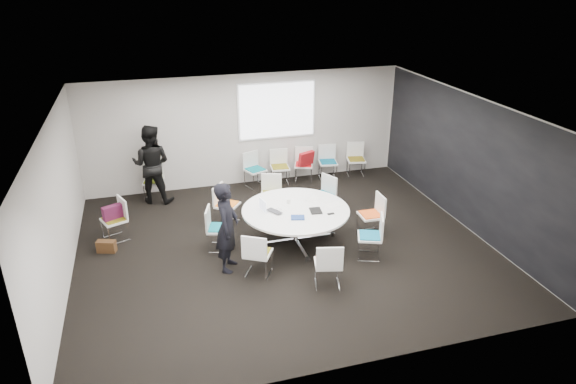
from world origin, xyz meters
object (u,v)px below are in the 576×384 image
object	(u,v)px
cup	(288,201)
chair_back_c	(304,171)
chair_ring_g	(328,272)
maroon_bag	(113,212)
chair_ring_f	(258,262)
brown_bag	(106,246)
chair_spare_left	(116,227)
person_main	(227,227)
chair_back_d	(328,168)
person_back	(151,164)
chair_ring_h	(370,244)
chair_ring_b	(323,203)
conference_table	(296,218)
chair_back_b	(280,173)
chair_back_e	(356,166)
chair_ring_d	(227,212)
chair_ring_c	(271,202)
chair_back_a	(255,176)
chair_ring_e	(219,236)
laptop	(276,211)
chair_ring_a	(371,222)
chair_person_back	(154,188)

from	to	relation	value
cup	chair_back_c	bearing A→B (deg)	66.24
chair_ring_g	maroon_bag	size ratio (longest dim) A/B	2.20
chair_ring_f	brown_bag	distance (m)	3.13
chair_spare_left	person_main	size ratio (longest dim) A/B	0.51
chair_back_d	person_back	distance (m)	4.51
chair_ring_h	person_back	size ratio (longest dim) A/B	0.47
chair_back_d	cup	xyz separation A→B (m)	(-1.87, -2.72, 0.50)
chair_ring_b	person_main	bearing A→B (deg)	97.84
chair_ring_b	person_main	xyz separation A→B (m)	(-2.44, -1.67, 0.58)
conference_table	chair_ring_f	xyz separation A→B (m)	(-1.01, -0.99, -0.26)
chair_ring_f	chair_back_b	xyz separation A→B (m)	(1.51, 4.03, 0.00)
chair_ring_f	chair_back_e	size ratio (longest dim) A/B	1.00
chair_spare_left	chair_ring_d	bearing A→B (deg)	-109.98
chair_back_e	cup	xyz separation A→B (m)	(-2.66, -2.70, 0.50)
chair_ring_b	chair_back_d	distance (m)	2.15
chair_ring_c	person_main	world-z (taller)	person_main
maroon_bag	brown_bag	bearing A→B (deg)	-109.99
chair_back_a	person_main	xyz separation A→B (m)	(-1.33, -3.65, 0.58)
chair_ring_f	chair_ring_g	distance (m)	1.29
chair_back_a	chair_spare_left	xyz separation A→B (m)	(-3.35, -1.92, 0.00)
chair_ring_f	chair_ring_h	distance (m)	2.21
chair_ring_e	chair_back_d	size ratio (longest dim) A/B	1.00
chair_ring_d	maroon_bag	size ratio (longest dim) A/B	2.20
chair_back_d	laptop	distance (m)	3.77
chair_ring_d	cup	bearing A→B (deg)	89.53
chair_ring_f	chair_back_a	bearing A→B (deg)	107.40
chair_ring_e	cup	size ratio (longest dim) A/B	9.78
person_back	chair_ring_b	bearing A→B (deg)	173.14
chair_ring_b	person_back	bearing A→B (deg)	37.42
chair_ring_a	brown_bag	size ratio (longest dim) A/B	2.44
person_back	laptop	world-z (taller)	person_back
person_back	conference_table	bearing A→B (deg)	152.34
chair_ring_g	chair_ring_h	bearing A→B (deg)	46.17
chair_ring_e	chair_person_back	bearing A→B (deg)	-141.88
chair_ring_h	laptop	xyz separation A→B (m)	(-1.59, 0.99, 0.47)
maroon_bag	conference_table	bearing A→B (deg)	-17.48
chair_ring_a	cup	xyz separation A→B (m)	(-1.65, 0.45, 0.50)
brown_bag	chair_person_back	bearing A→B (deg)	66.21
chair_ring_f	brown_bag	size ratio (longest dim) A/B	2.44
chair_back_e	person_main	xyz separation A→B (m)	(-4.07, -3.62, 0.58)
laptop	brown_bag	xyz separation A→B (m)	(-3.29, 0.62, -0.62)
conference_table	chair_back_b	bearing A→B (deg)	80.63
chair_ring_b	chair_ring_h	bearing A→B (deg)	159.80
conference_table	chair_ring_b	xyz separation A→B (m)	(0.96, 1.06, -0.26)
conference_table	chair_ring_f	distance (m)	1.44
chair_back_d	chair_back_e	distance (m)	0.79
chair_ring_g	laptop	distance (m)	1.81
chair_ring_h	brown_bag	size ratio (longest dim) A/B	2.44
chair_spare_left	person_back	size ratio (longest dim) A/B	0.47
chair_ring_a	chair_ring_g	xyz separation A→B (m)	(-1.51, -1.53, 0.00)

